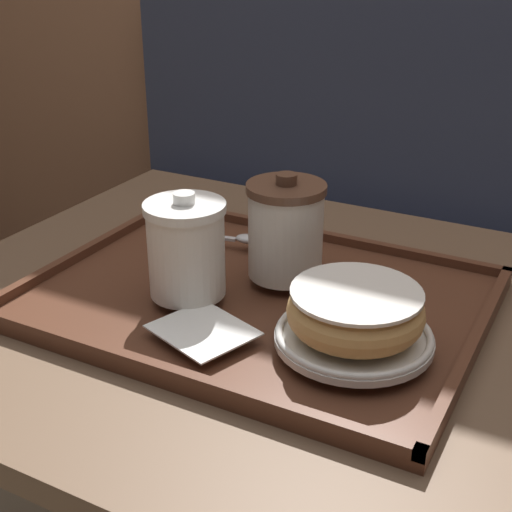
% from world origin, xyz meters
% --- Properties ---
extents(booth_bench, '(1.40, 0.44, 1.00)m').
position_xyz_m(booth_bench, '(-0.21, 0.87, 0.32)').
color(booth_bench, '#33384C').
rests_on(booth_bench, ground_plane).
extents(cafe_table, '(0.89, 0.72, 0.73)m').
position_xyz_m(cafe_table, '(0.00, 0.00, 0.56)').
color(cafe_table, brown).
rests_on(cafe_table, ground_plane).
extents(serving_tray, '(0.53, 0.40, 0.02)m').
position_xyz_m(serving_tray, '(-0.03, -0.01, 0.73)').
color(serving_tray, '#512D1E').
rests_on(serving_tray, cafe_table).
extents(napkin_paper, '(0.12, 0.11, 0.00)m').
position_xyz_m(napkin_paper, '(-0.03, -0.13, 0.75)').
color(napkin_paper, white).
rests_on(napkin_paper, serving_tray).
extents(coffee_cup_front, '(0.09, 0.09, 0.12)m').
position_xyz_m(coffee_cup_front, '(-0.09, -0.06, 0.81)').
color(coffee_cup_front, white).
rests_on(coffee_cup_front, serving_tray).
extents(coffee_cup_rear, '(0.10, 0.10, 0.13)m').
position_xyz_m(coffee_cup_rear, '(-0.01, 0.04, 0.81)').
color(coffee_cup_rear, white).
rests_on(coffee_cup_rear, serving_tray).
extents(plate_with_chocolate_donut, '(0.17, 0.17, 0.01)m').
position_xyz_m(plate_with_chocolate_donut, '(0.12, -0.07, 0.76)').
color(plate_with_chocolate_donut, white).
rests_on(plate_with_chocolate_donut, serving_tray).
extents(donut_chocolate_glazed, '(0.14, 0.14, 0.05)m').
position_xyz_m(donut_chocolate_glazed, '(0.12, -0.07, 0.79)').
color(donut_chocolate_glazed, tan).
rests_on(donut_chocolate_glazed, plate_with_chocolate_donut).
extents(spoon, '(0.14, 0.04, 0.01)m').
position_xyz_m(spoon, '(-0.11, 0.10, 0.75)').
color(spoon, silver).
rests_on(spoon, serving_tray).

